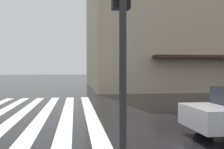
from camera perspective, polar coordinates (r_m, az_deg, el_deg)
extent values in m
plane|color=black|center=(7.72, -11.61, -13.32)|extent=(220.00, 220.00, 0.00)
cube|color=silver|center=(11.64, -4.98, -8.44)|extent=(13.00, 0.50, 0.01)
cube|color=silver|center=(11.63, -9.96, -8.46)|extent=(13.00, 0.50, 0.01)
cube|color=silver|center=(11.70, -14.91, -8.42)|extent=(13.00, 0.50, 0.01)
cube|color=silver|center=(11.86, -19.77, -8.32)|extent=(13.00, 0.50, 0.01)
cube|color=tan|center=(34.41, 21.10, 10.46)|extent=(19.20, 29.75, 15.28)
cylinder|color=#232326|center=(4.14, 2.43, 1.89)|extent=(0.12, 0.12, 3.63)
sphere|color=green|center=(4.59, 1.72, 15.83)|extent=(0.17, 0.17, 0.17)
cylinder|color=black|center=(8.42, 19.81, -9.98)|extent=(0.20, 0.62, 0.62)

